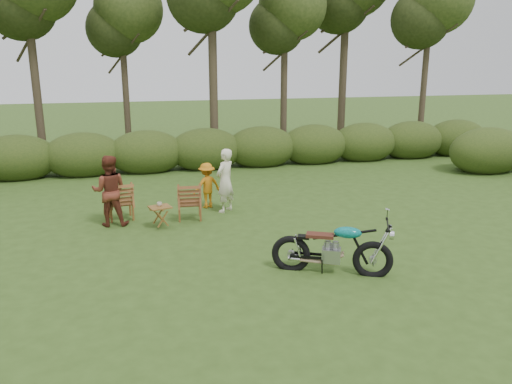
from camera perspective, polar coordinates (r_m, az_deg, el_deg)
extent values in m
plane|color=#2F4617|center=(9.04, 3.94, -8.70)|extent=(80.00, 80.00, 0.00)
cylinder|color=#34281C|center=(19.13, -24.10, 13.52)|extent=(0.28, 0.28, 7.20)
cylinder|color=#34281C|center=(20.04, -14.79, 12.99)|extent=(0.24, 0.24, 6.30)
sphere|color=#2A3A16|center=(20.09, -15.18, 18.58)|extent=(2.52, 2.52, 2.52)
cylinder|color=#34281C|center=(18.13, -4.97, 15.41)|extent=(0.30, 0.30, 7.65)
cylinder|color=#34281C|center=(19.94, 3.24, 13.69)|extent=(0.26, 0.26, 6.48)
sphere|color=#2A3A16|center=(20.01, 3.32, 19.47)|extent=(2.59, 2.59, 2.59)
cylinder|color=#34281C|center=(22.07, 10.02, 15.47)|extent=(0.32, 0.32, 7.92)
cylinder|color=#34281C|center=(21.36, 18.79, 13.51)|extent=(0.24, 0.24, 6.84)
sphere|color=#2A3A16|center=(21.45, 19.29, 19.18)|extent=(2.74, 2.74, 2.74)
ellipsoid|color=#263914|center=(17.39, -25.70, 3.46)|extent=(2.52, 1.68, 1.51)
ellipsoid|color=#263914|center=(17.13, -19.12, 3.96)|extent=(2.52, 1.68, 1.51)
ellipsoid|color=#263914|center=(17.10, -12.42, 4.41)|extent=(2.52, 1.68, 1.51)
ellipsoid|color=#263914|center=(17.31, -5.78, 4.80)|extent=(2.52, 1.68, 1.51)
ellipsoid|color=#263914|center=(17.74, 0.63, 5.11)|extent=(2.52, 1.68, 1.51)
ellipsoid|color=#263914|center=(18.37, 6.67, 5.35)|extent=(2.52, 1.68, 1.51)
ellipsoid|color=#263914|center=(19.20, 12.25, 5.52)|extent=(2.52, 1.68, 1.51)
ellipsoid|color=#263914|center=(20.19, 17.33, 5.62)|extent=(2.52, 1.68, 1.51)
ellipsoid|color=#263914|center=(21.32, 21.91, 5.68)|extent=(2.52, 1.68, 1.51)
ellipsoid|color=#263914|center=(18.38, 24.96, 4.22)|extent=(2.70, 1.80, 1.62)
imported|color=#BFB49E|center=(11.22, -10.98, -1.36)|extent=(0.12, 0.12, 0.09)
imported|color=beige|center=(12.34, -3.49, -2.22)|extent=(0.67, 0.66, 1.56)
imported|color=maroon|center=(11.77, -16.13, -3.63)|extent=(0.85, 0.71, 1.60)
imported|color=#C06F12|center=(12.71, -5.57, -1.75)|extent=(0.84, 0.65, 1.15)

